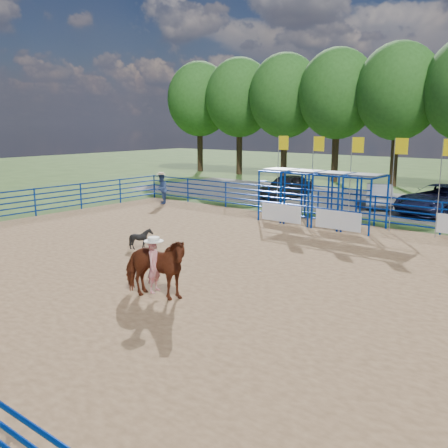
{
  "coord_description": "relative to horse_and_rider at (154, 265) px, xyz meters",
  "views": [
    {
      "loc": [
        8.89,
        -12.62,
        4.82
      ],
      "look_at": [
        -1.96,
        1.0,
        1.3
      ],
      "focal_mm": 40.0,
      "sensor_mm": 36.0,
      "label": 1
    }
  ],
  "objects": [
    {
      "name": "car_c",
      "position": [
        2.32,
        18.78,
        -0.17
      ],
      "size": [
        4.01,
        6.21,
        1.59
      ],
      "primitive_type": "imported",
      "rotation": [
        0.0,
        0.0,
        -0.26
      ],
      "color": "#161938",
      "rests_on": "gravel_strip"
    },
    {
      "name": "ground",
      "position": [
        0.87,
        3.45,
        -0.98
      ],
      "size": [
        120.0,
        120.0,
        0.0
      ],
      "primitive_type": "plane",
      "color": "#436327",
      "rests_on": "ground"
    },
    {
      "name": "spectator_cowboy",
      "position": [
        -11.87,
        11.9,
        -0.01
      ],
      "size": [
        1.11,
        1.13,
        1.89
      ],
      "color": "navy",
      "rests_on": "arena_dirt"
    },
    {
      "name": "arena_dirt",
      "position": [
        0.87,
        3.45,
        -0.97
      ],
      "size": [
        30.0,
        20.0,
        0.02
      ],
      "primitive_type": "cube",
      "color": "#96714B",
      "rests_on": "ground"
    },
    {
      "name": "perimeter_fence",
      "position": [
        0.87,
        3.45,
        -0.23
      ],
      "size": [
        30.1,
        20.1,
        1.5
      ],
      "color": "#072E9A",
      "rests_on": "ground"
    },
    {
      "name": "car_b",
      "position": [
        -1.2,
        19.21,
        -0.29
      ],
      "size": [
        2.93,
        4.37,
        1.36
      ],
      "primitive_type": "imported",
      "rotation": [
        0.0,
        0.0,
        3.54
      ],
      "color": "#919499",
      "rests_on": "gravel_strip"
    },
    {
      "name": "car_a",
      "position": [
        -7.35,
        18.93,
        -0.21
      ],
      "size": [
        2.07,
        4.57,
        1.52
      ],
      "primitive_type": "imported",
      "rotation": [
        0.0,
        0.0,
        -0.06
      ],
      "color": "black",
      "rests_on": "gravel_strip"
    },
    {
      "name": "chute_assembly",
      "position": [
        -1.03,
        12.29,
        0.28
      ],
      "size": [
        19.32,
        2.41,
        4.2
      ],
      "color": "#072E9A",
      "rests_on": "ground"
    },
    {
      "name": "horse_and_rider",
      "position": [
        0.0,
        0.0,
        0.0
      ],
      "size": [
        2.29,
        1.52,
        2.49
      ],
      "color": "#612713",
      "rests_on": "arena_dirt"
    },
    {
      "name": "gravel_strip",
      "position": [
        0.87,
        20.45,
        -0.97
      ],
      "size": [
        40.0,
        10.0,
        0.01
      ],
      "primitive_type": "cube",
      "color": "#68655C",
      "rests_on": "ground"
    },
    {
      "name": "calf",
      "position": [
        -4.51,
        3.58,
        -0.55
      ],
      "size": [
        0.83,
        0.77,
        0.81
      ],
      "primitive_type": "imported",
      "rotation": [
        0.0,
        0.0,
        1.74
      ],
      "color": "black",
      "rests_on": "arena_dirt"
    }
  ]
}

